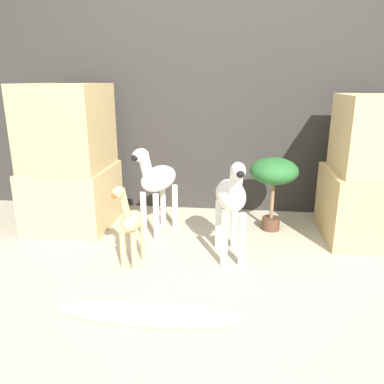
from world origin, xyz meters
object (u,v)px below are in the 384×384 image
zebra_right (231,198)px  giraffe_figurine (130,223)px  zebra_left (157,181)px  potted_palm_front (274,175)px  surfboard (146,313)px

zebra_right → giraffe_figurine: 0.68m
zebra_left → potted_palm_front: (0.91, 0.18, 0.03)m
zebra_right → giraffe_figurine: bearing=-163.9°
zebra_right → zebra_left: 0.69m
zebra_right → surfboard: bearing=-119.9°
zebra_right → giraffe_figurine: (-0.64, -0.19, -0.13)m
potted_palm_front → surfboard: (-0.75, -1.29, -0.45)m
zebra_left → surfboard: (0.16, -1.11, -0.42)m
zebra_left → surfboard: size_ratio=0.74×
giraffe_figurine → zebra_left: bearing=83.8°
zebra_left → potted_palm_front: size_ratio=1.20×
surfboard → giraffe_figurine: bearing=112.3°
giraffe_figurine → potted_palm_front: bearing=37.5°
zebra_right → surfboard: 0.94m
potted_palm_front → giraffe_figurine: bearing=-142.5°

